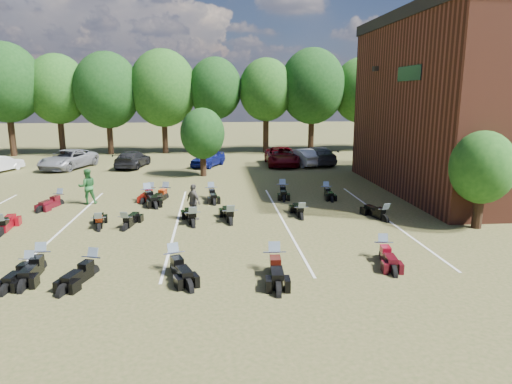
{
  "coord_description": "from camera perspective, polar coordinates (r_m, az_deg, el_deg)",
  "views": [
    {
      "loc": [
        -1.23,
        -17.74,
        5.92
      ],
      "look_at": [
        0.81,
        4.0,
        1.2
      ],
      "focal_mm": 32.0,
      "sensor_mm": 36.0,
      "label": 1
    }
  ],
  "objects": [
    {
      "name": "motorcycle_14",
      "position": [
        26.97,
        -23.31,
        -1.49
      ],
      "size": [
        1.34,
        2.33,
        1.24
      ],
      "primitive_type": null,
      "rotation": [
        0.0,
        0.0,
        -0.31
      ],
      "color": "#460A13",
      "rests_on": "ground"
    },
    {
      "name": "motorcycle_17",
      "position": [
        26.78,
        -11.25,
        -0.81
      ],
      "size": [
        1.4,
        2.5,
        1.33
      ],
      "primitive_type": null,
      "rotation": [
        0.0,
        0.0,
        -0.29
      ],
      "color": "black",
      "rests_on": "ground"
    },
    {
      "name": "motorcycle_2",
      "position": [
        17.51,
        -25.2,
        -8.77
      ],
      "size": [
        0.8,
        2.36,
        1.31
      ],
      "primitive_type": null,
      "rotation": [
        0.0,
        0.0,
        0.02
      ],
      "color": "black",
      "rests_on": "ground"
    },
    {
      "name": "motorcycle_3",
      "position": [
        16.43,
        -19.72,
        -9.66
      ],
      "size": [
        1.35,
        2.34,
        1.25
      ],
      "primitive_type": null,
      "rotation": [
        0.0,
        0.0,
        -0.31
      ],
      "color": "black",
      "rests_on": "ground"
    },
    {
      "name": "motorcycle_13",
      "position": [
        22.5,
        15.72,
        -3.52
      ],
      "size": [
        1.24,
        2.32,
        1.23
      ],
      "primitive_type": null,
      "rotation": [
        0.0,
        0.0,
        3.4
      ],
      "color": "black",
      "rests_on": "ground"
    },
    {
      "name": "car_5",
      "position": [
        38.5,
        5.66,
        4.36
      ],
      "size": [
        2.93,
        4.58,
        1.42
      ],
      "primitive_type": "imported",
      "rotation": [
        0.0,
        0.0,
        3.5
      ],
      "color": "#BAB9B4",
      "rests_on": "ground"
    },
    {
      "name": "motorcycle_6",
      "position": [
        17.57,
        15.54,
        -7.95
      ],
      "size": [
        1.0,
        2.31,
        1.24
      ],
      "primitive_type": null,
      "rotation": [
        0.0,
        0.0,
        -0.13
      ],
      "color": "#3F0911",
      "rests_on": "ground"
    },
    {
      "name": "motorcycle_20",
      "position": [
        27.31,
        3.31,
        -0.34
      ],
      "size": [
        0.96,
        2.37,
        1.29
      ],
      "primitive_type": null,
      "rotation": [
        0.0,
        0.0,
        -0.1
      ],
      "color": "black",
      "rests_on": "ground"
    },
    {
      "name": "car_7",
      "position": [
        39.35,
        7.54,
        4.55
      ],
      "size": [
        2.96,
        5.48,
        1.51
      ],
      "primitive_type": "imported",
      "rotation": [
        0.0,
        0.0,
        3.31
      ],
      "color": "#35363A",
      "rests_on": "ground"
    },
    {
      "name": "motorcycle_15",
      "position": [
        27.31,
        -12.98,
        -0.64
      ],
      "size": [
        1.02,
        2.24,
        1.2
      ],
      "primitive_type": null,
      "rotation": [
        0.0,
        0.0,
        -0.16
      ],
      "color": "maroon",
      "rests_on": "ground"
    },
    {
      "name": "young_tree_near_building",
      "position": [
        22.33,
        26.44,
        2.76
      ],
      "size": [
        2.8,
        2.8,
        4.16
      ],
      "color": "black",
      "rests_on": "ground"
    },
    {
      "name": "motorcycle_11",
      "position": [
        21.21,
        -3.21,
        -4.03
      ],
      "size": [
        0.99,
        2.4,
        1.3
      ],
      "primitive_type": null,
      "rotation": [
        0.0,
        0.0,
        3.25
      ],
      "color": "black",
      "rests_on": "ground"
    },
    {
      "name": "motorcycle_12",
      "position": [
        22.14,
        5.67,
        -3.37
      ],
      "size": [
        0.75,
        2.15,
        1.18
      ],
      "primitive_type": null,
      "rotation": [
        0.0,
        0.0,
        3.17
      ],
      "color": "black",
      "rests_on": "ground"
    },
    {
      "name": "motorcycle_8",
      "position": [
        21.41,
        -18.99,
        -4.53
      ],
      "size": [
        1.02,
        2.16,
        1.16
      ],
      "primitive_type": null,
      "rotation": [
        0.0,
        0.0,
        3.32
      ],
      "color": "black",
      "rests_on": "ground"
    },
    {
      "name": "parking_lines",
      "position": [
        21.64,
        -9.86,
        -3.85
      ],
      "size": [
        20.1,
        14.0,
        0.01
      ],
      "color": "silver",
      "rests_on": "ground"
    },
    {
      "name": "young_tree_midfield",
      "position": [
        33.37,
        -6.71,
        7.25
      ],
      "size": [
        3.2,
        3.2,
        4.7
      ],
      "color": "black",
      "rests_on": "ground"
    },
    {
      "name": "motorcycle_10",
      "position": [
        21.03,
        -7.89,
        -4.27
      ],
      "size": [
        1.17,
        2.45,
        1.31
      ],
      "primitive_type": null,
      "rotation": [
        0.0,
        0.0,
        3.33
      ],
      "color": "black",
      "rests_on": "ground"
    },
    {
      "name": "motorcycle_0",
      "position": [
        17.21,
        -26.43,
        -9.25
      ],
      "size": [
        0.87,
        2.09,
        1.13
      ],
      "primitive_type": null,
      "rotation": [
        0.0,
        0.0,
        -0.11
      ],
      "color": "black",
      "rests_on": "ground"
    },
    {
      "name": "car_6",
      "position": [
        38.48,
        3.22,
        4.47
      ],
      "size": [
        2.68,
        5.55,
        1.52
      ],
      "primitive_type": "imported",
      "rotation": [
        0.0,
        0.0,
        -0.03
      ],
      "color": "#4F040A",
      "rests_on": "ground"
    },
    {
      "name": "motorcycle_19",
      "position": [
        27.32,
        8.74,
        -0.46
      ],
      "size": [
        0.73,
        2.09,
        1.15
      ],
      "primitive_type": null,
      "rotation": [
        0.0,
        0.0,
        -0.03
      ],
      "color": "black",
      "rests_on": "ground"
    },
    {
      "name": "car_4",
      "position": [
        38.07,
        -5.99,
        4.24
      ],
      "size": [
        3.2,
        4.4,
        1.39
      ],
      "primitive_type": "imported",
      "rotation": [
        0.0,
        0.0,
        -0.43
      ],
      "color": "navy",
      "rests_on": "ground"
    },
    {
      "name": "car_3",
      "position": [
        38.66,
        -15.18,
        3.99
      ],
      "size": [
        2.64,
        4.97,
        1.37
      ],
      "primitive_type": "imported",
      "rotation": [
        0.0,
        0.0,
        2.98
      ],
      "color": "black",
      "rests_on": "ground"
    },
    {
      "name": "person_green",
      "position": [
        26.46,
        -20.33,
        0.65
      ],
      "size": [
        1.14,
        1.01,
        1.94
      ],
      "primitive_type": "imported",
      "rotation": [
        0.0,
        0.0,
        3.49
      ],
      "color": "#276A30",
      "rests_on": "ground"
    },
    {
      "name": "tree_line",
      "position": [
        46.74,
        -5.19,
        12.63
      ],
      "size": [
        56.0,
        6.0,
        9.79
      ],
      "color": "black",
      "rests_on": "ground"
    },
    {
      "name": "car_2",
      "position": [
        39.71,
        -22.43,
        3.81
      ],
      "size": [
        4.11,
        5.97,
        1.52
      ],
      "primitive_type": "imported",
      "rotation": [
        0.0,
        0.0,
        -0.32
      ],
      "color": "gray",
      "rests_on": "ground"
    },
    {
      "name": "ground",
      "position": [
        18.74,
        -1.33,
        -6.22
      ],
      "size": [
        160.0,
        160.0,
        0.0
      ],
      "primitive_type": "plane",
      "color": "brown",
      "rests_on": "ground"
    },
    {
      "name": "motorcycle_4",
      "position": [
        16.03,
        -10.13,
        -9.66
      ],
      "size": [
        1.51,
        2.49,
        1.32
      ],
      "primitive_type": null,
      "rotation": [
        0.0,
        0.0,
        0.34
      ],
      "color": "black",
      "rests_on": "ground"
    },
    {
      "name": "motorcycle_7",
      "position": [
        22.41,
        -29.2,
        -4.71
      ],
      "size": [
        1.05,
        2.49,
        1.35
      ],
      "primitive_type": null,
      "rotation": [
        0.0,
        0.0,
        3.26
      ],
      "color": "maroon",
      "rests_on": "ground"
    },
    {
      "name": "person_grey",
      "position": [
        21.88,
        -7.81,
        -1.25
      ],
      "size": [
        0.95,
        1.07,
        1.74
      ],
      "primitive_type": "imported",
      "rotation": [
        0.0,
        0.0,
        2.21
      ],
      "color": "#4F4B44",
      "rests_on": "ground"
    },
    {
      "name": "motorcycle_5",
      "position": [
        15.77,
        2.31,
        -9.85
      ],
      "size": [
        0.96,
        2.55,
        1.4
      ],
      "primitive_type": null,
      "rotation": [
        0.0,
        0.0,
        -0.07
      ],
      "color": "black",
      "rests_on": "ground"
    },
    {
      "name": "motorcycle_18",
      "position": [
        26.55,
        -5.6,
        -0.74
      ],
      "size": [
        0.95,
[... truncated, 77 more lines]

